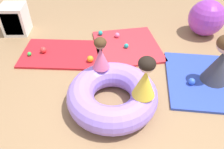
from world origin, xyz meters
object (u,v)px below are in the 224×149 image
(inflatable_cushion, at_px, (112,95))
(play_ball_pink, at_px, (117,35))
(child_in_pink, at_px, (101,54))
(adult_seated, at_px, (221,60))
(play_ball_red, at_px, (43,50))
(exercise_ball_large, at_px, (206,18))
(play_ball_teal, at_px, (126,46))
(storage_cube, at_px, (15,20))
(play_ball_green, at_px, (29,54))
(play_ball_orange, at_px, (90,59))
(play_ball_teal_second, at_px, (100,33))
(play_ball_blue, at_px, (192,81))
(child_in_yellow, at_px, (145,78))

(inflatable_cushion, xyz_separation_m, play_ball_pink, (0.12, 1.67, -0.09))
(child_in_pink, xyz_separation_m, adult_seated, (1.67, 0.06, -0.17))
(adult_seated, distance_m, play_ball_red, 2.81)
(inflatable_cushion, distance_m, exercise_ball_large, 2.60)
(child_in_pink, xyz_separation_m, play_ball_teal, (0.42, 0.93, -0.50))
(play_ball_red, height_order, storage_cube, storage_cube)
(storage_cube, bearing_deg, play_ball_teal, -16.54)
(adult_seated, xyz_separation_m, play_ball_green, (-2.91, 0.66, -0.33))
(play_ball_pink, bearing_deg, storage_cube, 172.24)
(child_in_pink, relative_size, play_ball_orange, 4.26)
(exercise_ball_large, bearing_deg, play_ball_teal, -160.71)
(play_ball_teal_second, bearing_deg, inflatable_cushion, -83.50)
(child_in_pink, relative_size, play_ball_blue, 4.55)
(play_ball_teal, distance_m, play_ball_green, 1.68)
(child_in_pink, relative_size, storage_cube, 0.82)
(inflatable_cushion, height_order, storage_cube, storage_cube)
(inflatable_cushion, relative_size, exercise_ball_large, 1.77)
(play_ball_red, height_order, play_ball_green, play_ball_red)
(play_ball_blue, distance_m, storage_cube, 3.41)
(play_ball_teal, height_order, play_ball_red, play_ball_red)
(play_ball_teal, bearing_deg, inflatable_cushion, -101.70)
(adult_seated, bearing_deg, play_ball_green, 40.89)
(play_ball_teal_second, bearing_deg, child_in_pink, -87.83)
(inflatable_cushion, distance_m, play_ball_teal_second, 1.77)
(inflatable_cushion, distance_m, storage_cube, 2.67)
(child_in_yellow, height_order, play_ball_green, child_in_yellow)
(play_ball_pink, bearing_deg, inflatable_cushion, -94.12)
(exercise_ball_large, bearing_deg, inflatable_cushion, -134.49)
(adult_seated, bearing_deg, child_in_pink, 55.72)
(child_in_yellow, distance_m, play_ball_red, 2.11)
(child_in_pink, relative_size, adult_seated, 0.61)
(play_ball_teal, bearing_deg, storage_cube, 163.46)
(play_ball_teal_second, bearing_deg, play_ball_green, -150.91)
(exercise_ball_large, xyz_separation_m, storage_cube, (-3.66, 0.09, -0.06))
(storage_cube, bearing_deg, child_in_yellow, -43.43)
(play_ball_teal_second, bearing_deg, play_ball_red, -149.35)
(inflatable_cushion, xyz_separation_m, child_in_pink, (-0.15, 0.37, 0.40))
(play_ball_red, xyz_separation_m, storage_cube, (-0.67, 0.76, 0.19))
(adult_seated, bearing_deg, play_ball_blue, 67.76)
(adult_seated, relative_size, play_ball_orange, 6.97)
(child_in_yellow, bearing_deg, child_in_pink, -77.76)
(play_ball_pink, relative_size, storage_cube, 0.17)
(inflatable_cushion, relative_size, play_ball_teal_second, 13.45)
(play_ball_orange, bearing_deg, play_ball_teal, 32.88)
(child_in_pink, distance_m, play_ball_green, 1.52)
(play_ball_orange, bearing_deg, inflatable_cushion, -69.18)
(play_ball_green, bearing_deg, play_ball_blue, -16.28)
(play_ball_pink, distance_m, play_ball_orange, 0.89)
(exercise_ball_large, height_order, storage_cube, exercise_ball_large)
(play_ball_red, relative_size, play_ball_orange, 1.00)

